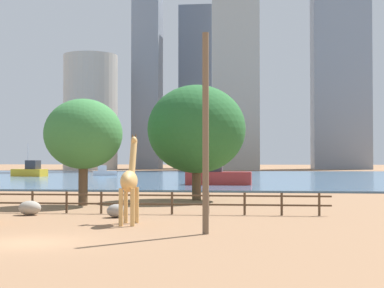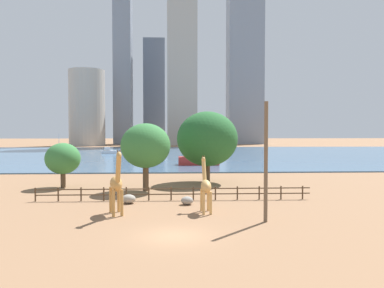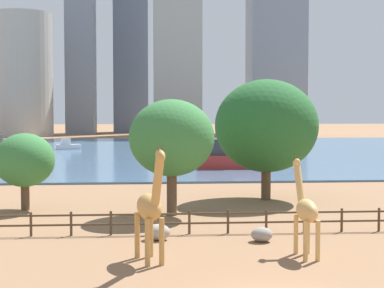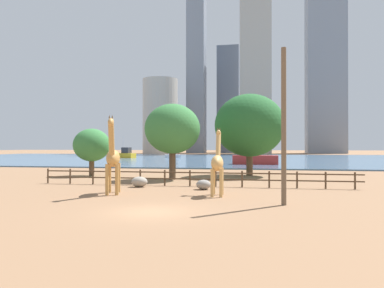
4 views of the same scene
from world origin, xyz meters
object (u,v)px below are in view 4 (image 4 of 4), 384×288
Objects in this scene: boulder_near_fence at (203,185)px; tree_right_tall at (172,129)px; boat_ferry at (125,154)px; boat_sailboat at (254,158)px; tree_left_large at (249,125)px; giraffe_companion at (217,163)px; boat_tug at (172,155)px; boulder_by_pole at (139,182)px; giraffe_tall at (113,158)px; utility_pole at (284,126)px; tree_center_broad at (92,145)px.

boulder_near_fence is 0.15× the size of tree_right_tall.
boat_ferry is 43.75m from boat_sailboat.
tree_left_large is (3.02, 13.97, 5.18)m from boulder_near_fence.
giraffe_companion reaches higher than boat_tug.
tree_left_large reaches higher than boulder_near_fence.
tree_left_large is 1.19× the size of boat_sailboat.
boat_ferry is at bearing 111.64° from boulder_by_pole.
boat_tug is (-15.10, 63.19, -4.14)m from tree_right_tall.
tree_right_tall reaches higher than boulder_by_pole.
tree_right_tall is at bearing 81.96° from boulder_by_pole.
boulder_by_pole is at bearing 56.41° from giraffe_companion.
boat_sailboat reaches higher than boulder_by_pole.
giraffe_tall is 40.97m from boat_sailboat.
utility_pole is 0.97× the size of tree_left_large.
boulder_near_fence is 0.25× the size of boat_tug.
boat_ferry is at bearing 115.37° from boulder_near_fence.
giraffe_tall reaches higher than boat_tug.
boat_tug is at bearing 103.44° from tree_right_tall.
giraffe_companion is 20.74m from tree_center_broad.
tree_center_broad is (-17.07, -3.35, -2.19)m from tree_left_large.
giraffe_tall is 4.96m from boulder_by_pole.
boat_tug is at bearing 105.25° from boulder_near_fence.
tree_center_broad is at bearing 164.51° from tree_right_tall.
tree_right_tall is 62.25m from boat_ferry.
giraffe_tall is at bearing -59.71° from tree_center_broad.
boat_tug is (-13.70, 74.81, -1.64)m from giraffe_tall.
tree_center_broad reaches higher than boulder_by_pole.
giraffe_tall is at bearing -116.21° from tree_left_large.
utility_pole reaches higher than boat_tug.
boulder_near_fence is 17.87m from tree_center_broad.
utility_pole reaches higher than boat_sailboat.
boat_tug is (-22.54, 34.82, -0.51)m from boat_sailboat.
tree_center_broad is 0.68× the size of boat_sailboat.
boat_sailboat is at bearing -78.75° from boat_tug.
utility_pole is at bearing -132.61° from giraffe_companion.
giraffe_tall is 0.71× the size of tree_right_tall.
boat_ferry is at bearing -170.00° from boat_tug.
boulder_by_pole is (-6.71, 3.95, -1.74)m from giraffe_companion.
tree_left_large is 17.53m from tree_center_broad.
giraffe_companion is 12.76m from tree_right_tall.
boat_sailboat reaches higher than boat_tug.
boulder_near_fence is at bearing 130.14° from utility_pole.
utility_pole is 9.41m from boulder_near_fence.
tree_center_broad reaches higher than giraffe_companion.
utility_pole reaches higher than giraffe_tall.
boat_ferry is at bearing 141.76° from boat_sailboat.
giraffe_tall is 76.07m from boat_tug.
giraffe_tall is 0.80× the size of boat_ferry.
tree_center_broad reaches higher than boat_tug.
tree_left_large is (1.61, 17.12, 3.40)m from giraffe_companion.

